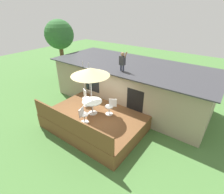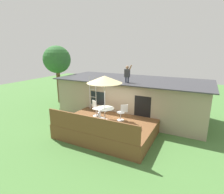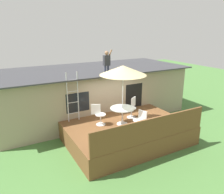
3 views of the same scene
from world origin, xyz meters
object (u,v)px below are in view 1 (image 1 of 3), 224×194
(backyard_tree, at_px, (59,35))
(patio_table, at_px, (92,104))
(person_figure, at_px, (122,60))
(patio_chair_right, at_px, (110,107))
(patio_chair_near, at_px, (83,115))
(patio_umbrella, at_px, (90,72))
(step_ladder, at_px, (87,79))
(patio_chair_left, at_px, (86,98))

(backyard_tree, bearing_deg, patio_table, -28.89)
(person_figure, distance_m, patio_chair_right, 2.66)
(patio_table, distance_m, patio_chair_right, 0.97)
(patio_chair_right, relative_size, patio_chair_near, 1.00)
(patio_umbrella, relative_size, patio_chair_near, 2.76)
(patio_umbrella, distance_m, step_ladder, 2.52)
(patio_umbrella, xyz_separation_m, patio_chair_near, (0.24, -0.93, -1.89))
(patio_chair_left, bearing_deg, patio_chair_near, -23.97)
(patio_umbrella, distance_m, patio_chair_right, 2.12)
(patio_umbrella, bearing_deg, patio_chair_left, 153.55)
(person_figure, xyz_separation_m, backyard_tree, (-7.24, 1.59, 0.50))
(patio_umbrella, relative_size, patio_chair_left, 2.76)
(person_figure, xyz_separation_m, patio_chair_near, (-0.16, -3.11, -2.01))
(patio_chair_left, distance_m, backyard_tree, 7.25)
(patio_chair_right, bearing_deg, patio_chair_near, 36.82)
(patio_chair_left, xyz_separation_m, patio_chair_near, (1.14, -1.37, 0.00))
(patio_umbrella, relative_size, patio_chair_right, 2.76)
(person_figure, height_order, patio_chair_near, person_figure)
(patio_table, distance_m, step_ladder, 2.25)
(patio_chair_left, bearing_deg, step_ladder, 156.02)
(patio_chair_right, bearing_deg, patio_table, 0.00)
(backyard_tree, bearing_deg, patio_chair_right, -23.18)
(patio_table, distance_m, patio_chair_left, 1.01)
(patio_table, xyz_separation_m, patio_chair_near, (0.24, -0.93, -0.13))
(patio_chair_left, bearing_deg, patio_umbrella, -0.00)
(patio_umbrella, bearing_deg, backyard_tree, 151.11)
(step_ladder, bearing_deg, person_figure, 20.54)
(patio_chair_right, height_order, patio_chair_near, same)
(patio_chair_near, bearing_deg, person_figure, -17.57)
(patio_chair_right, bearing_deg, backyard_tree, -54.17)
(patio_table, height_order, step_ladder, step_ladder)
(step_ladder, bearing_deg, patio_chair_right, -19.87)
(patio_table, relative_size, patio_chair_near, 1.13)
(step_ladder, relative_size, patio_chair_right, 2.39)
(patio_umbrella, height_order, backyard_tree, backyard_tree)
(step_ladder, relative_size, patio_chair_near, 2.39)
(person_figure, xyz_separation_m, patio_chair_right, (0.42, -1.69, -2.01))
(person_figure, distance_m, patio_chair_left, 2.96)
(patio_umbrella, height_order, patio_chair_left, patio_umbrella)
(patio_chair_right, bearing_deg, person_figure, -107.14)
(person_figure, height_order, backyard_tree, backyard_tree)
(patio_chair_near, bearing_deg, patio_umbrella, -0.00)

